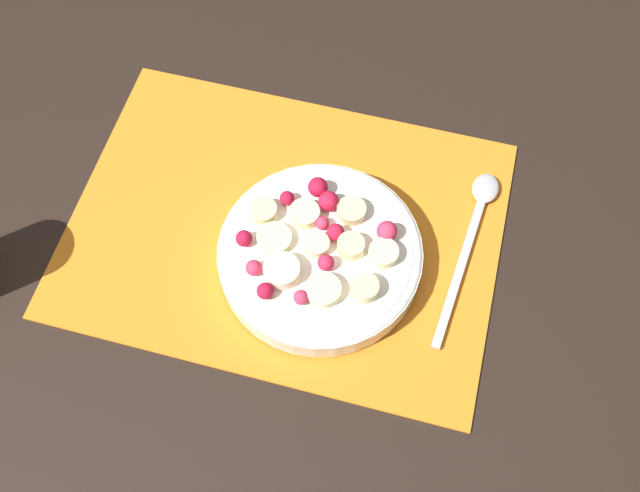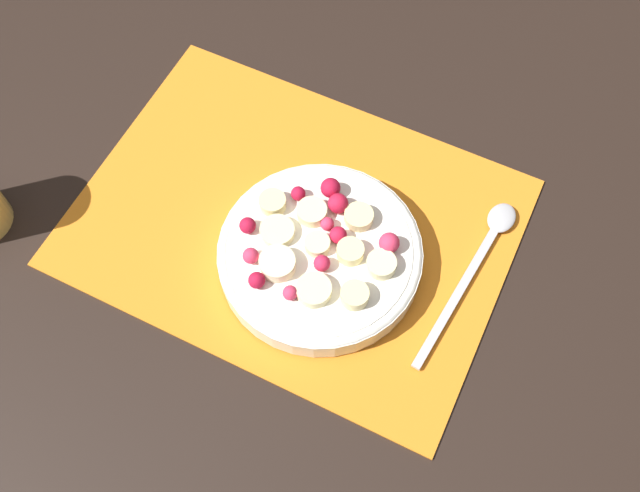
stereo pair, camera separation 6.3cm
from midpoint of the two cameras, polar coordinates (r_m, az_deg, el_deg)
The scene contains 4 objects.
ground_plane at distance 0.77m, azimuth -5.14°, elevation 1.23°, with size 3.00×3.00×0.00m, color black.
placemat at distance 0.77m, azimuth -5.16°, elevation 1.33°, with size 0.45×0.33×0.01m.
fruit_bowl at distance 0.72m, azimuth -2.51°, elevation -0.80°, with size 0.21×0.21×0.05m.
spoon at distance 0.77m, azimuth 10.01°, elevation 1.69°, with size 0.04×0.21×0.01m.
Camera 1 is at (0.13, -0.34, 0.67)m, focal length 40.00 mm.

